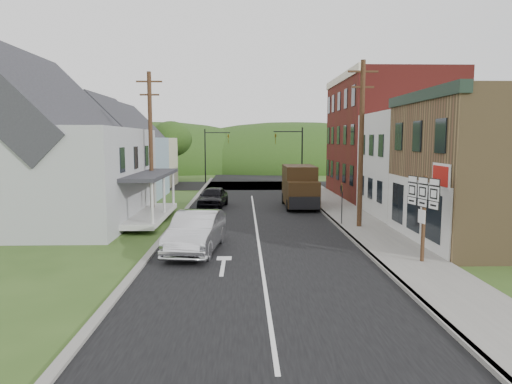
{
  "coord_description": "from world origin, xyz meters",
  "views": [
    {
      "loc": [
        -0.69,
        -20.83,
        4.86
      ],
      "look_at": [
        -0.07,
        2.14,
        2.2
      ],
      "focal_mm": 32.0,
      "sensor_mm": 36.0,
      "label": 1
    }
  ],
  "objects": [
    {
      "name": "road",
      "position": [
        0.0,
        10.0,
        0.0
      ],
      "size": [
        9.0,
        90.0,
        0.02
      ],
      "primitive_type": "cube",
      "color": "black",
      "rests_on": "ground"
    },
    {
      "name": "utility_pole_left",
      "position": [
        -6.5,
        8.0,
        4.66
      ],
      "size": [
        1.6,
        0.26,
        9.0
      ],
      "color": "#472D19",
      "rests_on": "ground"
    },
    {
      "name": "tree_left_b",
      "position": [
        -17.0,
        12.0,
        4.88
      ],
      "size": [
        4.8,
        4.8,
        6.94
      ],
      "color": "#382616",
      "rests_on": "ground"
    },
    {
      "name": "cross_road",
      "position": [
        0.0,
        27.0,
        0.0
      ],
      "size": [
        60.0,
        9.0,
        0.02
      ],
      "primitive_type": "cube",
      "color": "black",
      "rests_on": "ground"
    },
    {
      "name": "sidewalk_right",
      "position": [
        5.9,
        8.0,
        0.07
      ],
      "size": [
        2.8,
        55.0,
        0.15
      ],
      "primitive_type": "cube",
      "color": "slate",
      "rests_on": "ground"
    },
    {
      "name": "traffic_signal_right",
      "position": [
        4.3,
        23.5,
        3.76
      ],
      "size": [
        2.87,
        0.2,
        6.0
      ],
      "color": "black",
      "rests_on": "ground"
    },
    {
      "name": "traffic_signal_left",
      "position": [
        -4.3,
        30.5,
        3.76
      ],
      "size": [
        2.87,
        0.2,
        6.0
      ],
      "color": "black",
      "rests_on": "ground"
    },
    {
      "name": "house_cream",
      "position": [
        -11.5,
        26.0,
        3.69
      ],
      "size": [
        7.14,
        8.16,
        7.28
      ],
      "color": "beige",
      "rests_on": "ground"
    },
    {
      "name": "forested_ridge",
      "position": [
        0.0,
        55.0,
        0.0
      ],
      "size": [
        90.0,
        30.0,
        16.0
      ],
      "primitive_type": "ellipsoid",
      "color": "#1B340F",
      "rests_on": "ground"
    },
    {
      "name": "silver_sedan",
      "position": [
        -2.75,
        -1.35,
        0.86
      ],
      "size": [
        2.42,
        5.4,
        1.72
      ],
      "primitive_type": "imported",
      "rotation": [
        0.0,
        0.0,
        -0.12
      ],
      "color": "silver",
      "rests_on": "ground"
    },
    {
      "name": "warning_sign",
      "position": [
        4.78,
        4.25,
        1.63
      ],
      "size": [
        0.09,
        0.64,
        2.31
      ],
      "rotation": [
        0.0,
        0.0,
        0.01
      ],
      "color": "black",
      "rests_on": "sidewalk_right"
    },
    {
      "name": "house_blue",
      "position": [
        -11.0,
        17.0,
        3.69
      ],
      "size": [
        7.14,
        8.16,
        7.28
      ],
      "color": "#88A7B9",
      "rests_on": "ground"
    },
    {
      "name": "storefront_white",
      "position": [
        11.3,
        7.5,
        3.25
      ],
      "size": [
        8.0,
        7.0,
        6.5
      ],
      "primitive_type": "cube",
      "color": "silver",
      "rests_on": "ground"
    },
    {
      "name": "tree_left_c",
      "position": [
        -19.0,
        20.0,
        5.94
      ],
      "size": [
        5.8,
        5.8,
        8.41
      ],
      "color": "#382616",
      "rests_on": "ground"
    },
    {
      "name": "delivery_van",
      "position": [
        3.31,
        11.36,
        1.51
      ],
      "size": [
        2.23,
        5.34,
        2.98
      ],
      "rotation": [
        0.0,
        0.0,
        -0.0
      ],
      "color": "black",
      "rests_on": "ground"
    },
    {
      "name": "tree_left_d",
      "position": [
        -9.0,
        32.0,
        4.88
      ],
      "size": [
        4.8,
        4.8,
        6.94
      ],
      "color": "#382616",
      "rests_on": "ground"
    },
    {
      "name": "storefront_tan",
      "position": [
        11.3,
        0.0,
        3.5
      ],
      "size": [
        8.0,
        8.0,
        7.0
      ],
      "primitive_type": "cube",
      "color": "brown",
      "rests_on": "ground"
    },
    {
      "name": "storefront_red",
      "position": [
        11.3,
        17.0,
        5.0
      ],
      "size": [
        8.0,
        12.0,
        10.0
      ],
      "primitive_type": "cube",
      "color": "maroon",
      "rests_on": "ground"
    },
    {
      "name": "curb_left",
      "position": [
        -4.65,
        8.0,
        0.06
      ],
      "size": [
        0.3,
        55.0,
        0.12
      ],
      "primitive_type": "cube",
      "color": "slate",
      "rests_on": "ground"
    },
    {
      "name": "utility_pole_right",
      "position": [
        5.6,
        3.5,
        4.66
      ],
      "size": [
        1.6,
        0.26,
        9.0
      ],
      "color": "#472D19",
      "rests_on": "ground"
    },
    {
      "name": "ground",
      "position": [
        0.0,
        0.0,
        0.0
      ],
      "size": [
        120.0,
        120.0,
        0.0
      ],
      "primitive_type": "plane",
      "color": "#2D4719",
      "rests_on": "ground"
    },
    {
      "name": "house_gray",
      "position": [
        -12.0,
        6.0,
        4.23
      ],
      "size": [
        10.2,
        12.24,
        8.35
      ],
      "color": "#ABAEB1",
      "rests_on": "ground"
    },
    {
      "name": "dark_sedan",
      "position": [
        -2.88,
        11.59,
        0.73
      ],
      "size": [
        2.22,
        4.48,
        1.47
      ],
      "primitive_type": "imported",
      "rotation": [
        0.0,
        0.0,
        -0.12
      ],
      "color": "black",
      "rests_on": "ground"
    },
    {
      "name": "route_sign_cluster",
      "position": [
        6.18,
        -3.73,
        2.31
      ],
      "size": [
        0.53,
        1.87,
        3.34
      ],
      "rotation": [
        0.0,
        0.0,
        0.25
      ],
      "color": "#472D19",
      "rests_on": "sidewalk_right"
    },
    {
      "name": "curb_right",
      "position": [
        4.55,
        8.0,
        0.07
      ],
      "size": [
        0.2,
        55.0,
        0.15
      ],
      "primitive_type": "cube",
      "color": "slate",
      "rests_on": "ground"
    }
  ]
}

